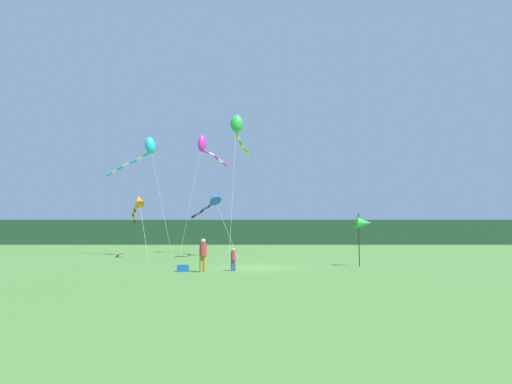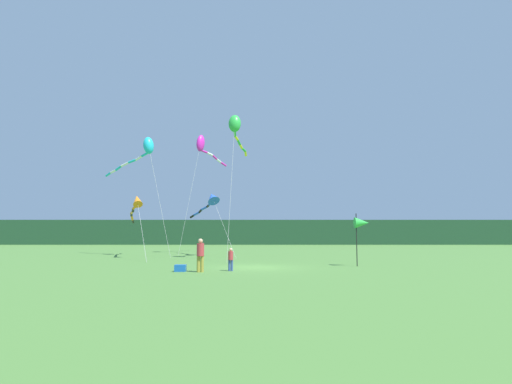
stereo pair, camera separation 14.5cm
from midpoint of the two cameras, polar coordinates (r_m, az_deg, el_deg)
ground_plane at (r=25.90m, az=0.14°, el=-10.12°), size 120.00×120.00×0.00m
distant_treeline at (r=70.81m, az=0.11°, el=-5.44°), size 108.00×3.18×4.06m
person_adult at (r=23.04m, az=-7.23°, el=-8.20°), size 0.39×0.39×1.78m
person_child at (r=23.57m, az=-3.17°, el=-8.88°), size 0.28×0.28×1.25m
cooler_box at (r=23.60m, az=-9.89°, el=-10.07°), size 0.60×0.43×0.37m
banner_flag_pole at (r=27.48m, az=14.28°, el=-4.10°), size 0.90×0.70×3.29m
kite_blue at (r=38.44m, az=-5.92°, el=-1.03°), size 5.04×8.29×5.90m
kite_magenta at (r=42.43m, az=-7.03°, el=6.23°), size 3.94×6.06×11.73m
kite_orange at (r=36.81m, az=-15.69°, el=-1.65°), size 4.29×10.93×5.38m
kite_cyan at (r=39.09m, az=-14.60°, el=5.61°), size 7.64×5.83×10.57m
kite_green at (r=34.09m, az=-2.56°, el=8.75°), size 1.42×7.90×11.41m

